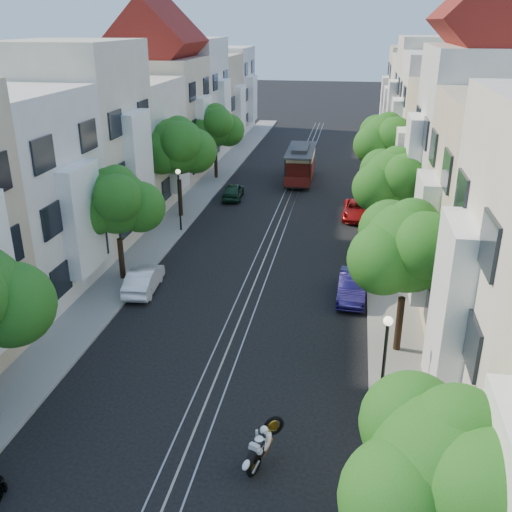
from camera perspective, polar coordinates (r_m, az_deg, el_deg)
The scene contains 24 objects.
ground at distance 43.19m, azimuth 2.87°, elevation 4.68°, with size 200.00×200.00×0.00m, color black.
sidewalk_east at distance 42.97m, azimuth 12.54°, elevation 4.15°, with size 2.50×80.00×0.12m, color gray.
sidewalk_west at distance 44.56m, azimuth -6.46°, elevation 5.21°, with size 2.50×80.00×0.12m, color gray.
rail_left at distance 43.25m, azimuth 2.15°, elevation 4.73°, with size 0.06×80.00×0.02m, color gray.
rail_slot at distance 43.18m, azimuth 2.87°, elevation 4.69°, with size 0.06×80.00×0.02m, color gray.
rail_right at distance 43.12m, azimuth 3.60°, elevation 4.65°, with size 0.06×80.00×0.02m, color gray.
lane_line at distance 43.18m, azimuth 2.87°, elevation 4.68°, with size 0.08×80.00×0.01m, color tan.
townhouses_east at distance 42.13m, azimuth 19.50°, elevation 10.27°, with size 7.75×72.00×12.00m.
townhouses_west at distance 44.78m, azimuth -12.58°, elevation 11.53°, with size 7.75×72.00×11.76m.
tree_e_a at distance 13.40m, azimuth 18.89°, elevation -19.96°, with size 4.72×3.87×6.27m.
tree_e_b at distance 23.53m, azimuth 15.03°, elevation 0.63°, with size 4.93×4.08×6.68m.
tree_e_c at distance 34.01m, azimuth 13.64°, elevation 7.23°, with size 4.84×3.99×6.52m.
tree_e_d at distance 44.67m, azimuth 12.94°, elevation 11.20°, with size 5.01×4.16×6.85m.
tree_w_b at distance 30.64m, azimuth -13.74°, elevation 5.17°, with size 4.72×3.87×6.27m.
tree_w_c at distance 40.48m, azimuth -7.79°, elevation 10.72°, with size 5.13×4.28×7.09m.
tree_w_d at distance 50.99m, azimuth -4.08°, elevation 12.73°, with size 4.84×3.99×6.52m.
lamp_east at distance 19.82m, azimuth 12.76°, elevation -9.58°, with size 0.32×0.32×4.16m.
lamp_west at distance 38.00m, azimuth -7.71°, elevation 6.49°, with size 0.32×0.32×4.16m.
sportbike_rider at distance 18.93m, azimuth 0.58°, elevation -18.29°, with size 1.06×1.70×1.49m.
cable_car at distance 50.91m, azimuth 4.47°, elevation 9.36°, with size 2.45×7.45×2.85m.
parked_car_e_mid at distance 29.49m, azimuth 9.63°, elevation -3.01°, with size 1.38×3.96×1.30m, color #110D42.
parked_car_e_far at distance 41.71m, azimuth 10.05°, elevation 4.57°, with size 1.98×4.29×1.19m, color #9C0F0E.
parked_car_w_mid at distance 30.45m, azimuth -11.16°, elevation -2.32°, with size 1.34×3.83×1.26m, color white.
parked_car_w_far at distance 45.69m, azimuth -2.30°, elevation 6.52°, with size 1.49×3.71×1.26m, color #13311F.
Camera 1 is at (4.80, -12.84, 13.18)m, focal length 40.00 mm.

